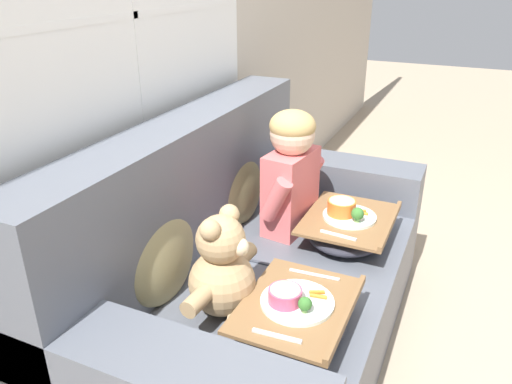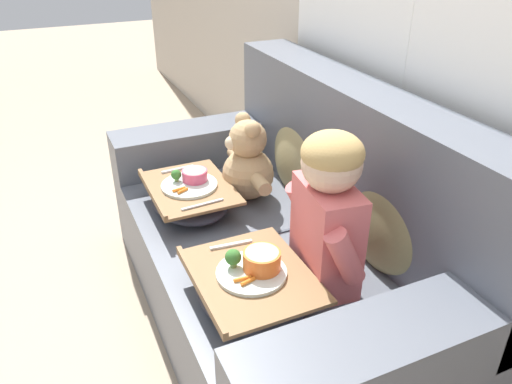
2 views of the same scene
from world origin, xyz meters
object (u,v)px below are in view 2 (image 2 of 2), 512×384
at_px(child_figure, 328,205).
at_px(lap_tray_teddy, 190,196).
at_px(throw_pillow_behind_teddy, 300,149).
at_px(throw_pillow_behind_child, 389,217).
at_px(lap_tray_child, 252,285).
at_px(couch, 291,245).
at_px(teddy_bear, 247,164).

bearing_deg(child_figure, lap_tray_teddy, -157.49).
bearing_deg(throw_pillow_behind_teddy, throw_pillow_behind_child, 0.00).
distance_m(throw_pillow_behind_teddy, lap_tray_teddy, 0.52).
bearing_deg(lap_tray_teddy, child_figure, 22.51).
xyz_separation_m(lap_tray_child, lap_tray_teddy, (-0.62, -0.00, -0.00)).
bearing_deg(couch, throw_pillow_behind_child, 32.29).
xyz_separation_m(throw_pillow_behind_child, child_figure, (-0.00, -0.25, 0.11)).
xyz_separation_m(couch, throw_pillow_behind_teddy, (-0.31, 0.20, 0.25)).
bearing_deg(couch, lap_tray_child, -44.65).
relative_size(couch, lap_tray_child, 3.95).
bearing_deg(couch, lap_tray_teddy, -135.44).
xyz_separation_m(couch, lap_tray_child, (0.31, -0.31, 0.14)).
bearing_deg(throw_pillow_behind_child, teddy_bear, -158.12).
height_order(child_figure, teddy_bear, child_figure).
relative_size(lap_tray_child, lap_tray_teddy, 1.01).
relative_size(couch, lap_tray_teddy, 3.98).
bearing_deg(lap_tray_child, teddy_bear, 157.83).
xyz_separation_m(throw_pillow_behind_child, throw_pillow_behind_teddy, (-0.62, 0.00, 0.00)).
height_order(throw_pillow_behind_teddy, lap_tray_teddy, throw_pillow_behind_teddy).
height_order(couch, teddy_bear, couch).
relative_size(child_figure, teddy_bear, 1.35).
height_order(throw_pillow_behind_child, throw_pillow_behind_teddy, throw_pillow_behind_teddy).
xyz_separation_m(couch, lap_tray_teddy, (-0.31, -0.31, 0.13)).
bearing_deg(throw_pillow_behind_child, child_figure, -90.03).
xyz_separation_m(child_figure, lap_tray_child, (-0.00, -0.26, -0.23)).
relative_size(throw_pillow_behind_teddy, lap_tray_teddy, 0.98).
bearing_deg(couch, child_figure, -9.00).
relative_size(throw_pillow_behind_child, throw_pillow_behind_teddy, 0.96).
bearing_deg(teddy_bear, throw_pillow_behind_teddy, 89.94).
distance_m(couch, lap_tray_child, 0.46).
bearing_deg(couch, throw_pillow_behind_teddy, 147.71).
distance_m(couch, child_figure, 0.48).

